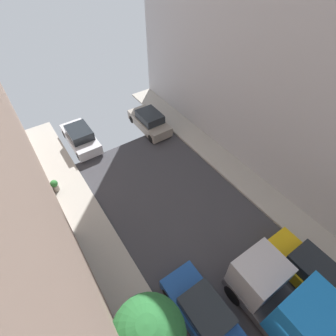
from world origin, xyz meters
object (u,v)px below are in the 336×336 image
object	(u,v)px
parked_car_left_2	(203,313)
street_tree_0	(149,334)
parked_car_right_3	(149,121)
parked_car_left_3	(80,137)
potted_plant_2	(55,185)
parked_car_right_2	(308,270)
delivery_truck	(311,332)

from	to	relation	value
parked_car_left_2	street_tree_0	world-z (taller)	street_tree_0
parked_car_right_3	street_tree_0	xyz separation A→B (m)	(-7.93, -13.18, 2.91)
parked_car_left_2	parked_car_right_3	xyz separation A→B (m)	(5.40, 13.28, 0.00)
parked_car_left_3	parked_car_right_3	world-z (taller)	same
parked_car_left_2	street_tree_0	xyz separation A→B (m)	(-2.53, 0.10, 2.91)
potted_plant_2	parked_car_left_2	bearing A→B (deg)	-74.30
parked_car_right_2	street_tree_0	bearing A→B (deg)	169.08
parked_car_left_2	parked_car_right_2	bearing A→B (deg)	-14.86
parked_car_left_3	street_tree_0	xyz separation A→B (m)	(-2.53, -14.41, 2.91)
parked_car_left_3	street_tree_0	bearing A→B (deg)	-99.97
parked_car_right_2	parked_car_right_3	bearing A→B (deg)	90.00
parked_car_left_2	parked_car_left_3	world-z (taller)	same
parked_car_right_2	potted_plant_2	distance (m)	15.05
street_tree_0	potted_plant_2	bearing A→B (deg)	92.92
parked_car_right_2	parked_car_right_3	world-z (taller)	same
parked_car_right_2	delivery_truck	world-z (taller)	delivery_truck
parked_car_left_2	parked_car_right_3	size ratio (longest dim) A/B	1.00
parked_car_left_3	parked_car_right_3	xyz separation A→B (m)	(5.40, -1.22, 0.00)
parked_car_right_3	delivery_truck	size ratio (longest dim) A/B	0.64
potted_plant_2	parked_car_right_2	bearing A→B (deg)	-55.67
parked_car_left_2	parked_car_right_2	size ratio (longest dim) A/B	1.00
parked_car_left_3	parked_car_right_2	distance (m)	16.83
delivery_truck	parked_car_left_2	bearing A→B (deg)	132.39
parked_car_right_3	parked_car_right_2	bearing A→B (deg)	-90.00
delivery_truck	parked_car_right_2	bearing A→B (deg)	29.46
parked_car_right_3	delivery_truck	xyz separation A→B (m)	(-2.70, -16.24, 1.07)
parked_car_left_3	parked_car_right_2	xyz separation A→B (m)	(5.40, -15.94, 0.00)
street_tree_0	potted_plant_2	distance (m)	11.33
parked_car_right_2	potted_plant_2	xyz separation A→B (m)	(-8.49, 12.43, -0.12)
parked_car_left_3	potted_plant_2	distance (m)	4.68
street_tree_0	delivery_truck	bearing A→B (deg)	-30.28
parked_car_right_2	delivery_truck	bearing A→B (deg)	-150.54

